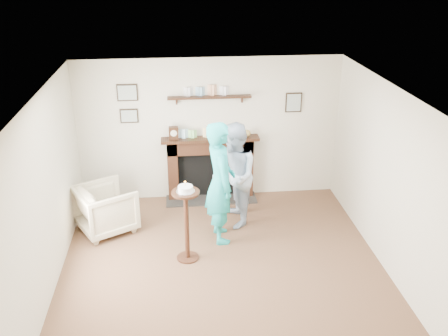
{
  "coord_description": "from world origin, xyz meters",
  "views": [
    {
      "loc": [
        -0.58,
        -5.64,
        4.09
      ],
      "look_at": [
        0.09,
        0.9,
        1.22
      ],
      "focal_mm": 40.0,
      "sensor_mm": 36.0,
      "label": 1
    }
  ],
  "objects_px": {
    "woman": "(220,237)",
    "pedestal_table": "(186,212)",
    "armchair": "(108,229)",
    "man": "(234,223)"
  },
  "relations": [
    {
      "from": "man",
      "to": "pedestal_table",
      "type": "height_order",
      "value": "pedestal_table"
    },
    {
      "from": "armchair",
      "to": "man",
      "type": "relative_size",
      "value": 0.49
    },
    {
      "from": "woman",
      "to": "pedestal_table",
      "type": "relative_size",
      "value": 1.53
    },
    {
      "from": "man",
      "to": "woman",
      "type": "height_order",
      "value": "woman"
    },
    {
      "from": "armchair",
      "to": "pedestal_table",
      "type": "bearing_deg",
      "value": -156.33
    },
    {
      "from": "armchair",
      "to": "pedestal_table",
      "type": "relative_size",
      "value": 0.67
    },
    {
      "from": "armchair",
      "to": "woman",
      "type": "xyz_separation_m",
      "value": [
        1.76,
        -0.42,
        0.0
      ]
    },
    {
      "from": "armchair",
      "to": "man",
      "type": "distance_m",
      "value": 2.02
    },
    {
      "from": "armchair",
      "to": "woman",
      "type": "distance_m",
      "value": 1.81
    },
    {
      "from": "armchair",
      "to": "man",
      "type": "xyz_separation_m",
      "value": [
        2.02,
        0.0,
        0.0
      ]
    }
  ]
}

